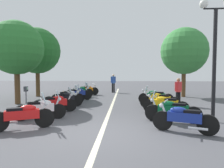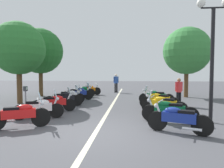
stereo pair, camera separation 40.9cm
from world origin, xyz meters
name	(u,v)px [view 2 (the right image)]	position (x,y,z in m)	size (l,w,h in m)	color
ground_plane	(95,133)	(0.00, 0.00, 0.00)	(80.00, 80.00, 0.00)	#4C4C51
lane_centre_stripe	(113,104)	(6.02, 0.00, 0.00)	(23.09, 0.16, 0.01)	beige
motorcycle_left_row_0	(20,115)	(0.29, 2.65, 0.47)	(1.10, 1.89, 1.22)	black
motorcycle_left_row_1	(39,108)	(1.71, 2.65, 0.46)	(0.96, 1.96, 1.19)	black
motorcycle_left_row_2	(54,103)	(3.15, 2.58, 0.46)	(1.15, 1.96, 1.20)	black
motorcycle_left_row_3	(64,98)	(4.65, 2.61, 0.47)	(1.25, 1.95, 1.21)	black
motorcycle_left_row_4	(69,96)	(5.93, 2.73, 0.46)	(0.88, 1.93, 1.19)	black
motorcycle_left_row_5	(79,93)	(7.38, 2.50, 0.48)	(1.21, 1.91, 1.23)	black
motorcycle_left_row_6	(82,92)	(8.81, 2.64, 0.47)	(1.12, 1.89, 1.02)	black
motorcycle_left_row_7	(89,90)	(10.45, 2.48, 0.46)	(1.10, 2.01, 1.01)	black
motorcycle_right_row_0	(178,119)	(0.28, -2.60, 0.46)	(0.96, 1.90, 1.00)	black
motorcycle_right_row_1	(169,110)	(1.62, -2.55, 0.47)	(0.85, 2.09, 1.21)	black
motorcycle_right_row_2	(163,104)	(3.11, -2.59, 0.46)	(1.00, 1.98, 1.00)	black
motorcycle_right_row_3	(159,100)	(4.51, -2.56, 0.47)	(0.87, 2.05, 1.22)	black
motorcycle_right_row_4	(156,97)	(6.08, -2.61, 0.46)	(0.79, 2.09, 1.00)	black
street_lamp_twin_globe	(213,38)	(1.78, -4.15, 3.20)	(0.32, 1.22, 4.65)	black
parking_meter	(26,95)	(2.48, 3.65, 0.90)	(0.18, 0.13, 1.29)	slate
traffic_cone_0	(65,94)	(8.29, 3.79, 0.29)	(0.36, 0.36, 0.61)	orange
bystander_0	(179,90)	(5.67, -3.85, 0.93)	(0.32, 0.47, 1.59)	black
bystander_1	(116,82)	(13.03, 0.35, 1.05)	(0.32, 0.47, 1.78)	black
roadside_tree_0	(40,51)	(9.50, 6.23, 3.64)	(3.63, 3.63, 5.47)	brown
roadside_tree_1	(19,48)	(5.59, 5.77, 3.39)	(3.23, 3.23, 5.02)	brown
roadside_tree_2	(187,51)	(9.92, -5.38, 3.59)	(3.63, 3.63, 5.41)	brown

